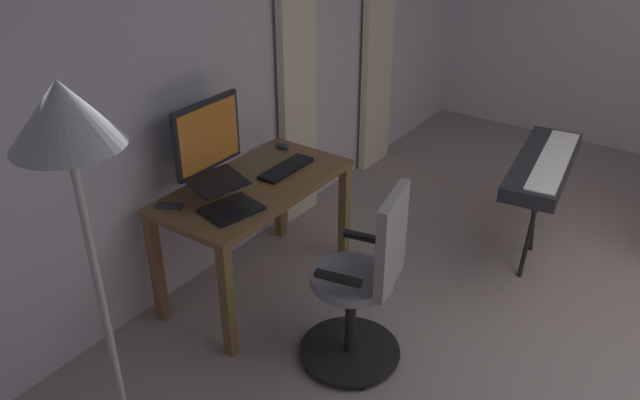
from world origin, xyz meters
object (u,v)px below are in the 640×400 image
Objects in this scene: desk at (255,200)px; office_chair at (364,287)px; computer_monitor at (208,139)px; piano_keyboard at (543,167)px; computer_mouse at (282,146)px; floor_lamp at (73,165)px; cell_phone_by_monitor at (170,206)px; laptop at (226,199)px; computer_keyboard at (286,168)px.

desk is 1.15× the size of office_chair.
computer_monitor is 2.09m from piano_keyboard.
computer_monitor is 0.70m from computer_mouse.
computer_mouse is at bearing 44.81° from office_chair.
office_chair is 1.30m from computer_mouse.
computer_monitor is 5.16× the size of computer_mouse.
computer_monitor reaches higher than piano_keyboard.
piano_keyboard is at bearing 165.45° from floor_lamp.
computer_monitor is 0.44m from cell_phone_by_monitor.
office_chair is 1.76m from floor_lamp.
office_chair is at bearing 109.97° from laptop.
piano_keyboard is (-1.40, 1.52, -0.31)m from computer_monitor.
laptop reaches higher than desk.
piano_keyboard is at bearing 132.49° from computer_monitor.
computer_monitor reaches higher than cell_phone_by_monitor.
computer_monitor is at bearing -109.15° from laptop.
floor_lamp reaches higher than computer_mouse.
piano_keyboard reaches higher than computer_mouse.
computer_keyboard is at bearing -165.58° from laptop.
office_chair reaches higher than computer_mouse.
computer_monitor is (0.15, -0.20, 0.40)m from desk.
computer_monitor is 0.47× the size of piano_keyboard.
cell_phone_by_monitor is (0.33, -0.00, -0.29)m from computer_monitor.
cell_phone_by_monitor is at bearing -141.70° from floor_lamp.
piano_keyboard is at bearing 153.47° from laptop.
office_chair reaches higher than laptop.
office_chair is at bearing 87.24° from computer_monitor.
desk is at bearing -157.96° from floor_lamp.
computer_keyboard is (-0.25, 0.05, 0.12)m from desk.
cell_phone_by_monitor is (0.73, -0.25, -0.01)m from computer_keyboard.
computer_monitor reaches higher than laptop.
laptop is (0.31, 0.07, 0.17)m from desk.
desk is 0.64× the size of floor_lamp.
computer_keyboard is 0.37× the size of piano_keyboard.
laptop is at bearing 94.01° from cell_phone_by_monitor.
piano_keyboard is (-1.56, 1.26, -0.08)m from laptop.
computer_keyboard is 4.06× the size of computer_mouse.
computer_mouse is (-0.81, -0.24, -0.04)m from laptop.
cell_phone_by_monitor is at bearing -0.60° from computer_monitor.
piano_keyboard is 2.99m from floor_lamp.
office_chair reaches higher than desk.
cell_phone_by_monitor is 0.08× the size of floor_lamp.
cell_phone_by_monitor is 1.58m from floor_lamp.
laptop is 2.82× the size of cell_phone_by_monitor.
cell_phone_by_monitor is at bearing -1.86° from computer_mouse.
desk is at bearing 129.47° from cell_phone_by_monitor.
floor_lamp reaches higher than computer_monitor.
computer_keyboard is 0.57m from laptop.
computer_keyboard reaches higher than desk.
office_chair is at bearing 167.64° from floor_lamp.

